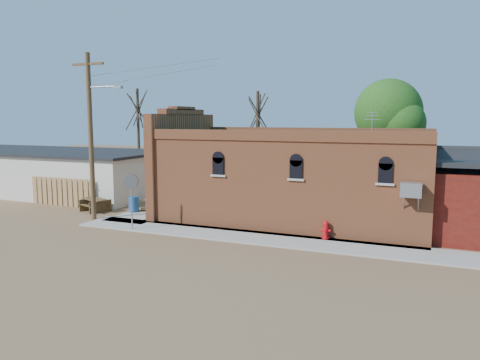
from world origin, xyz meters
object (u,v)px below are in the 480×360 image
at_px(brick_bar, 289,177).
at_px(utility_pole, 91,133).
at_px(fire_hydrant, 326,230).
at_px(stop_sign, 131,187).
at_px(trash_barrel, 134,204).
at_px(picnic_table, 95,203).

distance_m(brick_bar, utility_pole, 10.96).
xyz_separation_m(fire_hydrant, stop_sign, (-9.34, -1.80, 1.73)).
xyz_separation_m(fire_hydrant, trash_barrel, (-11.80, 1.85, 0.05)).
bearing_deg(trash_barrel, brick_bar, 11.70).
height_order(fire_hydrant, trash_barrel, trash_barrel).
distance_m(utility_pole, picnic_table, 4.98).
relative_size(brick_bar, fire_hydrant, 19.76).
distance_m(stop_sign, picnic_table, 6.11).
height_order(brick_bar, utility_pole, utility_pole).
bearing_deg(fire_hydrant, brick_bar, 130.27).
distance_m(utility_pole, trash_barrel, 4.96).
relative_size(utility_pole, fire_hydrant, 10.84).
bearing_deg(brick_bar, trash_barrel, -168.30).
bearing_deg(stop_sign, fire_hydrant, -11.95).
height_order(brick_bar, trash_barrel, brick_bar).
height_order(fire_hydrant, stop_sign, stop_sign).
distance_m(fire_hydrant, trash_barrel, 11.94).
distance_m(utility_pole, stop_sign, 4.35).
bearing_deg(fire_hydrant, stop_sign, -166.51).
relative_size(brick_bar, stop_sign, 5.90).
relative_size(fire_hydrant, picnic_table, 0.37).
xyz_separation_m(brick_bar, fire_hydrant, (2.85, -3.70, -1.85)).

